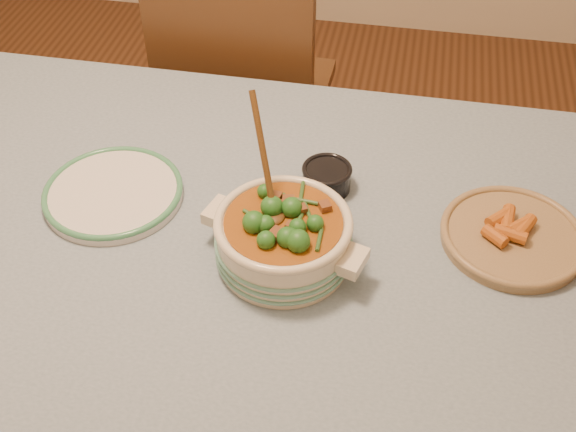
# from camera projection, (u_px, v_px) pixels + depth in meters

# --- Properties ---
(floor) EXTENTS (4.50, 4.50, 0.00)m
(floor) POSITION_uv_depth(u_px,v_px,m) (209.00, 426.00, 1.94)
(floor) COLOR #412412
(floor) RESTS_ON ground
(dining_table) EXTENTS (1.68, 1.08, 0.76)m
(dining_table) POSITION_uv_depth(u_px,v_px,m) (184.00, 258.00, 1.48)
(dining_table) COLOR brown
(dining_table) RESTS_ON floor
(stew_casserole) EXTENTS (0.32, 0.30, 0.30)m
(stew_casserole) POSITION_uv_depth(u_px,v_px,m) (283.00, 235.00, 1.31)
(stew_casserole) COLOR beige
(stew_casserole) RESTS_ON dining_table
(white_plate) EXTENTS (0.31, 0.31, 0.02)m
(white_plate) POSITION_uv_depth(u_px,v_px,m) (113.00, 193.00, 1.47)
(white_plate) COLOR silver
(white_plate) RESTS_ON dining_table
(condiment_bowl) EXTENTS (0.12, 0.12, 0.05)m
(condiment_bowl) POSITION_uv_depth(u_px,v_px,m) (327.00, 176.00, 1.48)
(condiment_bowl) COLOR black
(condiment_bowl) RESTS_ON dining_table
(fried_plate) EXTENTS (0.33, 0.33, 0.05)m
(fried_plate) POSITION_uv_depth(u_px,v_px,m) (513.00, 235.00, 1.38)
(fried_plate) COLOR #947C52
(fried_plate) RESTS_ON dining_table
(chair_far) EXTENTS (0.46, 0.46, 0.96)m
(chair_far) POSITION_uv_depth(u_px,v_px,m) (244.00, 93.00, 2.12)
(chair_far) COLOR #513419
(chair_far) RESTS_ON floor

